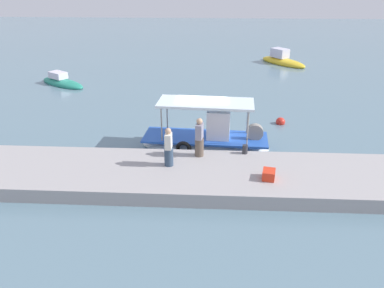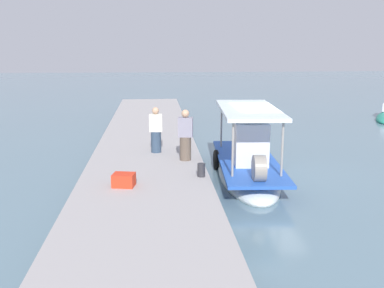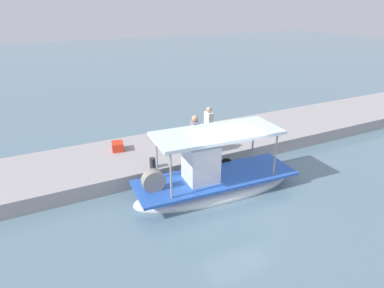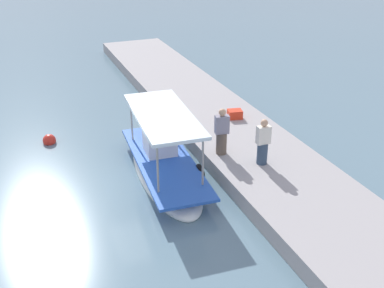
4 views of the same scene
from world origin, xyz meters
name	(u,v)px [view 2 (image 2 of 4)]	position (x,y,z in m)	size (l,w,h in m)	color
ground_plane	(269,174)	(0.00, 0.00, 0.00)	(120.00, 120.00, 0.00)	slate
dock_quay	(146,169)	(0.00, -4.37, 0.30)	(36.00, 3.95, 0.59)	#A29D9C
main_fishing_boat	(247,165)	(0.29, -0.85, 0.44)	(6.51, 2.37, 2.78)	white
fisherman_near_bollard	(156,132)	(-1.28, -4.00, 1.36)	(0.39, 0.49, 1.70)	#30435A
fisherman_by_crate	(185,137)	(-0.03, -2.99, 1.39)	(0.45, 0.54, 1.77)	brown
mooring_bollard	(201,170)	(2.03, -2.65, 0.80)	(0.24, 0.24, 0.41)	#2D2D33
cargo_crate	(124,180)	(2.80, -4.94, 0.78)	(0.61, 0.48, 0.37)	red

